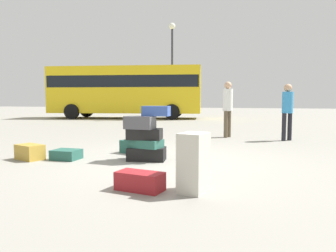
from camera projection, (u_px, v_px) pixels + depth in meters
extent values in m
plane|color=gray|center=(170.00, 162.00, 6.05)|extent=(80.00, 80.00, 0.00)
cube|color=black|center=(147.00, 154.00, 6.17)|extent=(0.76, 0.50, 0.25)
cube|color=#26594C|center=(144.00, 143.00, 6.14)|extent=(0.73, 0.51, 0.15)
cube|color=black|center=(145.00, 134.00, 6.12)|extent=(0.68, 0.43, 0.21)
cube|color=#4C4C51|center=(140.00, 123.00, 6.03)|extent=(0.57, 0.36, 0.24)
cube|color=#334F99|center=(156.00, 111.00, 6.07)|extent=(0.52, 0.32, 0.19)
cube|color=beige|center=(194.00, 163.00, 4.03)|extent=(0.38, 0.46, 0.75)
cube|color=maroon|center=(140.00, 181.00, 4.13)|extent=(0.65, 0.41, 0.24)
cube|color=#B28C33|center=(30.00, 152.00, 6.25)|extent=(0.62, 0.51, 0.29)
cube|color=#26594C|center=(66.00, 155.00, 6.27)|extent=(0.51, 0.42, 0.19)
cube|color=#26594C|center=(138.00, 147.00, 6.96)|extent=(0.83, 0.61, 0.28)
cylinder|color=black|center=(290.00, 127.00, 9.18)|extent=(0.12, 0.12, 0.78)
cylinder|color=black|center=(284.00, 127.00, 9.08)|extent=(0.12, 0.12, 0.78)
cylinder|color=#338CCC|center=(288.00, 102.00, 9.07)|extent=(0.30, 0.30, 0.60)
sphere|color=tan|center=(288.00, 88.00, 9.04)|extent=(0.22, 0.22, 0.22)
cylinder|color=brown|center=(229.00, 124.00, 10.01)|extent=(0.12, 0.12, 0.82)
cylinder|color=brown|center=(226.00, 124.00, 9.84)|extent=(0.12, 0.12, 0.82)
cylinder|color=white|center=(228.00, 100.00, 9.86)|extent=(0.30, 0.30, 0.67)
sphere|color=tan|center=(228.00, 85.00, 9.83)|extent=(0.22, 0.22, 0.22)
cube|color=yellow|center=(126.00, 90.00, 20.09)|extent=(9.55, 3.93, 2.80)
cube|color=black|center=(126.00, 82.00, 20.05)|extent=(9.37, 3.92, 0.70)
cylinder|color=black|center=(176.00, 111.00, 21.10)|extent=(0.93, 0.39, 0.90)
cylinder|color=black|center=(172.00, 112.00, 18.63)|extent=(0.93, 0.39, 0.90)
cylinder|color=black|center=(87.00, 110.00, 21.75)|extent=(0.93, 0.39, 0.90)
cylinder|color=black|center=(72.00, 112.00, 19.28)|extent=(0.93, 0.39, 0.90)
cylinder|color=#333338|center=(172.00, 74.00, 18.60)|extent=(0.12, 0.12, 5.22)
sphere|color=#F2F2CC|center=(172.00, 26.00, 18.38)|extent=(0.36, 0.36, 0.36)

